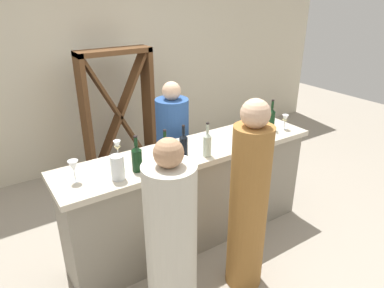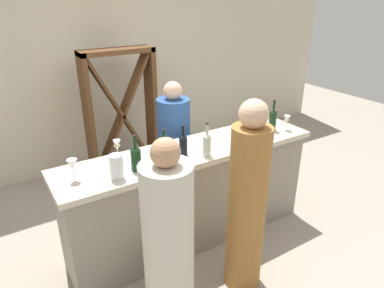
{
  "view_description": "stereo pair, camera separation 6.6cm",
  "coord_description": "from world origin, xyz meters",
  "px_view_note": "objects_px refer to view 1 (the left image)",
  "views": [
    {
      "loc": [
        -1.59,
        -2.41,
        2.32
      ],
      "look_at": [
        0.0,
        0.0,
        1.04
      ],
      "focal_mm": 32.71,
      "sensor_mm": 36.0,
      "label": 1
    },
    {
      "loc": [
        -1.53,
        -2.44,
        2.32
      ],
      "look_at": [
        0.0,
        0.0,
        1.04
      ],
      "focal_mm": 32.71,
      "sensor_mm": 36.0,
      "label": 2
    }
  ],
  "objects_px": {
    "wine_glass_near_right": "(74,167)",
    "wine_bottle_leftmost_dark_green": "(137,158)",
    "wine_bottle_center_near_black": "(184,144)",
    "wine_glass_near_center": "(163,151)",
    "wine_glass_far_left": "(117,147)",
    "wine_glass_near_left": "(285,119)",
    "person_right_guest": "(173,153)",
    "wine_bottle_second_left_dark_green": "(165,153)",
    "wine_bottle_rightmost_dark_green": "(271,118)",
    "water_pitcher": "(118,168)",
    "wine_bottle_second_right_clear_pale": "(207,143)",
    "person_left_guest": "(171,243)",
    "wine_rack": "(119,116)",
    "person_center_guest": "(248,205)"
  },
  "relations": [
    {
      "from": "wine_glass_near_right",
      "to": "wine_bottle_leftmost_dark_green",
      "type": "bearing_deg",
      "value": -12.4
    },
    {
      "from": "wine_bottle_center_near_black",
      "to": "wine_glass_near_center",
      "type": "distance_m",
      "value": 0.21
    },
    {
      "from": "wine_glass_near_right",
      "to": "wine_glass_far_left",
      "type": "relative_size",
      "value": 1.01
    },
    {
      "from": "wine_glass_near_left",
      "to": "person_right_guest",
      "type": "distance_m",
      "value": 1.24
    },
    {
      "from": "wine_glass_near_left",
      "to": "wine_glass_near_center",
      "type": "relative_size",
      "value": 1.07
    },
    {
      "from": "wine_bottle_second_left_dark_green",
      "to": "wine_bottle_center_near_black",
      "type": "distance_m",
      "value": 0.26
    },
    {
      "from": "wine_bottle_center_near_black",
      "to": "wine_bottle_rightmost_dark_green",
      "type": "bearing_deg",
      "value": 1.74
    },
    {
      "from": "wine_glass_near_center",
      "to": "water_pitcher",
      "type": "bearing_deg",
      "value": -171.54
    },
    {
      "from": "wine_bottle_rightmost_dark_green",
      "to": "wine_glass_near_right",
      "type": "height_order",
      "value": "wine_bottle_rightmost_dark_green"
    },
    {
      "from": "wine_bottle_second_left_dark_green",
      "to": "wine_bottle_second_right_clear_pale",
      "type": "height_order",
      "value": "wine_bottle_second_left_dark_green"
    },
    {
      "from": "person_left_guest",
      "to": "wine_glass_near_left",
      "type": "bearing_deg",
      "value": -76.39
    },
    {
      "from": "wine_glass_near_right",
      "to": "wine_glass_far_left",
      "type": "distance_m",
      "value": 0.45
    },
    {
      "from": "wine_bottle_center_near_black",
      "to": "person_left_guest",
      "type": "xyz_separation_m",
      "value": [
        -0.49,
        -0.61,
        -0.42
      ]
    },
    {
      "from": "wine_glass_near_right",
      "to": "person_right_guest",
      "type": "distance_m",
      "value": 1.41
    },
    {
      "from": "wine_rack",
      "to": "wine_glass_near_left",
      "type": "distance_m",
      "value": 2.1
    },
    {
      "from": "wine_bottle_rightmost_dark_green",
      "to": "wine_glass_near_left",
      "type": "bearing_deg",
      "value": -28.12
    },
    {
      "from": "wine_bottle_leftmost_dark_green",
      "to": "person_left_guest",
      "type": "xyz_separation_m",
      "value": [
        -0.03,
        -0.57,
        -0.43
      ]
    },
    {
      "from": "wine_glass_near_right",
      "to": "person_center_guest",
      "type": "height_order",
      "value": "person_center_guest"
    },
    {
      "from": "water_pitcher",
      "to": "wine_bottle_center_near_black",
      "type": "bearing_deg",
      "value": 6.66
    },
    {
      "from": "person_left_guest",
      "to": "person_center_guest",
      "type": "height_order",
      "value": "person_center_guest"
    },
    {
      "from": "wine_bottle_leftmost_dark_green",
      "to": "wine_glass_near_left",
      "type": "bearing_deg",
      "value": -0.08
    },
    {
      "from": "wine_rack",
      "to": "wine_bottle_center_near_black",
      "type": "height_order",
      "value": "wine_rack"
    },
    {
      "from": "person_left_guest",
      "to": "wine_glass_near_center",
      "type": "bearing_deg",
      "value": -29.87
    },
    {
      "from": "wine_bottle_rightmost_dark_green",
      "to": "wine_glass_near_center",
      "type": "xyz_separation_m",
      "value": [
        -1.29,
        -0.04,
        -0.02
      ]
    },
    {
      "from": "person_right_guest",
      "to": "wine_glass_near_right",
      "type": "bearing_deg",
      "value": -54.56
    },
    {
      "from": "person_left_guest",
      "to": "wine_bottle_leftmost_dark_green",
      "type": "bearing_deg",
      "value": -8.2
    },
    {
      "from": "wine_rack",
      "to": "person_center_guest",
      "type": "relative_size",
      "value": 1.03
    },
    {
      "from": "person_right_guest",
      "to": "person_left_guest",
      "type": "bearing_deg",
      "value": -22.02
    },
    {
      "from": "wine_bottle_second_left_dark_green",
      "to": "person_left_guest",
      "type": "height_order",
      "value": "person_left_guest"
    },
    {
      "from": "wine_bottle_center_near_black",
      "to": "wine_glass_near_right",
      "type": "height_order",
      "value": "wine_bottle_center_near_black"
    },
    {
      "from": "wine_glass_near_right",
      "to": "wine_glass_near_left",
      "type": "bearing_deg",
      "value": -2.81
    },
    {
      "from": "wine_bottle_leftmost_dark_green",
      "to": "wine_glass_near_center",
      "type": "xyz_separation_m",
      "value": [
        0.24,
        0.02,
        -0.01
      ]
    },
    {
      "from": "wine_glass_near_left",
      "to": "person_left_guest",
      "type": "distance_m",
      "value": 1.84
    },
    {
      "from": "wine_bottle_leftmost_dark_green",
      "to": "person_center_guest",
      "type": "bearing_deg",
      "value": -43.54
    },
    {
      "from": "wine_glass_near_right",
      "to": "wine_bottle_rightmost_dark_green",
      "type": "bearing_deg",
      "value": -1.02
    },
    {
      "from": "wine_bottle_second_left_dark_green",
      "to": "wine_glass_near_center",
      "type": "bearing_deg",
      "value": 74.01
    },
    {
      "from": "wine_bottle_second_right_clear_pale",
      "to": "wine_glass_near_right",
      "type": "xyz_separation_m",
      "value": [
        -1.09,
        0.19,
        0.01
      ]
    },
    {
      "from": "water_pitcher",
      "to": "wine_glass_near_left",
      "type": "bearing_deg",
      "value": 1.17
    },
    {
      "from": "wine_bottle_leftmost_dark_green",
      "to": "water_pitcher",
      "type": "xyz_separation_m",
      "value": [
        -0.18,
        -0.04,
        -0.02
      ]
    },
    {
      "from": "wine_rack",
      "to": "wine_glass_near_left",
      "type": "relative_size",
      "value": 10.93
    },
    {
      "from": "wine_glass_near_center",
      "to": "wine_glass_near_right",
      "type": "xyz_separation_m",
      "value": [
        -0.71,
        0.08,
        0.02
      ]
    },
    {
      "from": "person_left_guest",
      "to": "wine_bottle_center_near_black",
      "type": "bearing_deg",
      "value": -43.79
    },
    {
      "from": "wine_glass_near_center",
      "to": "person_center_guest",
      "type": "xyz_separation_m",
      "value": [
        0.4,
        -0.64,
        -0.32
      ]
    },
    {
      "from": "wine_bottle_leftmost_dark_green",
      "to": "wine_glass_near_left",
      "type": "height_order",
      "value": "wine_bottle_leftmost_dark_green"
    },
    {
      "from": "wine_bottle_second_right_clear_pale",
      "to": "wine_glass_far_left",
      "type": "bearing_deg",
      "value": 151.43
    },
    {
      "from": "wine_bottle_second_left_dark_green",
      "to": "person_center_guest",
      "type": "distance_m",
      "value": 0.77
    },
    {
      "from": "wine_glass_near_center",
      "to": "wine_bottle_leftmost_dark_green",
      "type": "bearing_deg",
      "value": -174.66
    },
    {
      "from": "wine_bottle_second_right_clear_pale",
      "to": "person_left_guest",
      "type": "bearing_deg",
      "value": -143.29
    },
    {
      "from": "wine_glass_near_center",
      "to": "wine_glass_near_right",
      "type": "bearing_deg",
      "value": 173.61
    },
    {
      "from": "wine_bottle_second_right_clear_pale",
      "to": "person_right_guest",
      "type": "bearing_deg",
      "value": 82.16
    }
  ]
}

